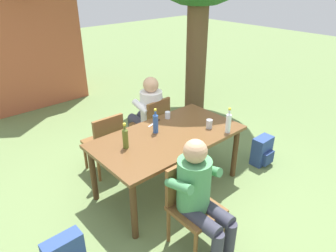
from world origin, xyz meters
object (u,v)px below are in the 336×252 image
at_px(person_in_white_shirt, 200,193).
at_px(table_knife, 155,123).
at_px(chair_far_right, 153,123).
at_px(bottle_clear, 228,122).
at_px(brick_kiosk, 15,26).
at_px(dining_table, 168,141).
at_px(cup_steel, 209,124).
at_px(cup_glass, 168,115).
at_px(bottle_olive, 125,137).
at_px(bottle_blue, 156,122).
at_px(person_in_plaid_shirt, 148,110).
at_px(backpack_by_near_side, 262,151).
at_px(chair_far_left, 105,141).
at_px(chair_near_left, 191,201).

bearing_deg(person_in_white_shirt, table_knife, 68.51).
distance_m(chair_far_right, bottle_clear, 1.28).
bearing_deg(brick_kiosk, dining_table, -87.04).
height_order(cup_steel, cup_glass, cup_steel).
xyz_separation_m(bottle_olive, bottle_blue, (0.47, 0.06, 0.00)).
distance_m(bottle_olive, bottle_blue, 0.47).
height_order(person_in_white_shirt, brick_kiosk, brick_kiosk).
xyz_separation_m(dining_table, person_in_plaid_shirt, (0.40, 0.89, -0.01)).
distance_m(dining_table, cup_steel, 0.56).
bearing_deg(person_in_white_shirt, person_in_plaid_shirt, 65.79).
bearing_deg(backpack_by_near_side, chair_far_right, 126.79).
bearing_deg(chair_far_left, table_knife, -41.15).
xyz_separation_m(chair_near_left, chair_far_left, (-0.00, 1.57, 0.00)).
xyz_separation_m(cup_steel, cup_glass, (-0.20, 0.55, -0.01)).
relative_size(dining_table, bottle_olive, 6.00).
height_order(bottle_olive, bottle_blue, bottle_blue).
relative_size(chair_near_left, bottle_clear, 2.75).
bearing_deg(backpack_by_near_side, dining_table, 160.23).
bearing_deg(chair_near_left, chair_far_right, 62.77).
xyz_separation_m(table_knife, brick_kiosk, (-0.31, 3.93, 0.77)).
xyz_separation_m(bottle_blue, cup_glass, (0.37, 0.20, -0.09)).
xyz_separation_m(person_in_white_shirt, bottle_clear, (0.99, 0.47, 0.23)).
height_order(chair_far_left, table_knife, chair_far_left).
bearing_deg(cup_steel, dining_table, 158.33).
height_order(chair_near_left, person_in_plaid_shirt, person_in_plaid_shirt).
height_order(bottle_blue, table_knife, bottle_blue).
height_order(backpack_by_near_side, brick_kiosk, brick_kiosk).
distance_m(chair_far_left, bottle_blue, 0.82).
distance_m(table_knife, backpack_by_near_side, 1.62).
height_order(dining_table, person_in_plaid_shirt, person_in_plaid_shirt).
distance_m(chair_near_left, bottle_clear, 1.12).
distance_m(cup_steel, brick_kiosk, 4.60).
bearing_deg(person_in_white_shirt, bottle_blue, 72.09).
bearing_deg(person_in_white_shirt, chair_far_right, 64.27).
height_order(cup_glass, backpack_by_near_side, cup_glass).
relative_size(dining_table, person_in_plaid_shirt, 1.51).
height_order(chair_far_right, chair_far_left, same).
height_order(person_in_white_shirt, bottle_blue, person_in_white_shirt).
distance_m(chair_near_left, brick_kiosk, 5.18).
bearing_deg(cup_glass, person_in_white_shirt, -119.55).
xyz_separation_m(bottle_blue, backpack_by_near_side, (1.42, -0.64, -0.69)).
relative_size(dining_table, chair_far_left, 2.05).
xyz_separation_m(person_in_white_shirt, bottle_olive, (-0.13, 0.98, 0.22)).
bearing_deg(person_in_plaid_shirt, bottle_blue, -122.07).
bearing_deg(dining_table, bottle_blue, 113.45).
bearing_deg(bottle_olive, dining_table, -9.71).
xyz_separation_m(chair_far_left, person_in_plaid_shirt, (0.81, 0.11, 0.17)).
xyz_separation_m(bottle_olive, backpack_by_near_side, (1.89, -0.58, -0.68)).
height_order(bottle_blue, brick_kiosk, brick_kiosk).
distance_m(cup_glass, table_knife, 0.22).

